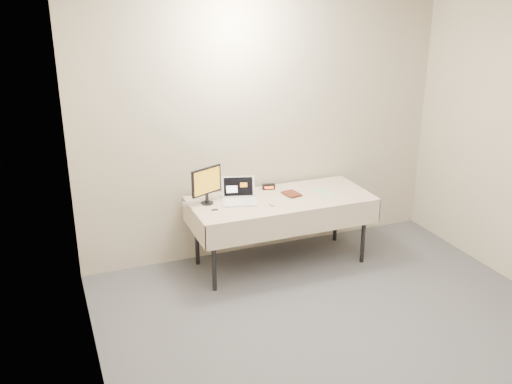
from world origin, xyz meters
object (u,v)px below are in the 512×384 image
object	(u,v)px
table	(281,204)
laptop	(239,196)
monitor	(206,183)
book	(286,187)

from	to	relation	value
table	laptop	distance (m)	0.45
table	monitor	world-z (taller)	monitor
monitor	book	world-z (taller)	monitor
laptop	book	size ratio (longest dim) A/B	2.04
table	monitor	bearing A→B (deg)	170.76
table	laptop	world-z (taller)	laptop
laptop	book	distance (m)	0.50
monitor	laptop	bearing A→B (deg)	-32.34
table	book	bearing A→B (deg)	26.07
table	monitor	xyz separation A→B (m)	(-0.75, 0.12, 0.28)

